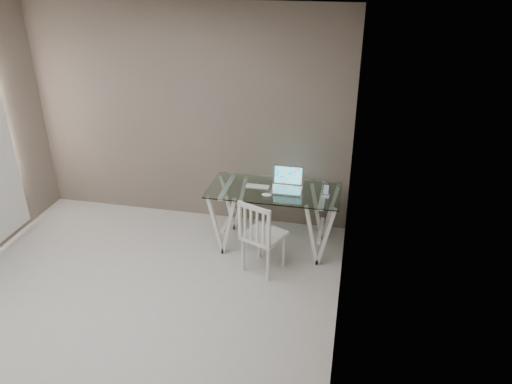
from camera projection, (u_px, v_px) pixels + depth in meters
room at (88, 157)px, 3.98m from camera, size 4.50×4.52×2.71m
desk at (274, 218)px, 5.80m from camera, size 1.50×0.70×0.75m
chair at (260, 234)px, 5.29m from camera, size 0.52×0.52×0.87m
laptop at (287, 184)px, 5.65m from camera, size 0.35×0.28×0.24m
keyboard at (257, 187)px, 5.71m from camera, size 0.29×0.12×0.01m
mouse at (267, 195)px, 5.49m from camera, size 0.11×0.07×0.04m
phone_dock at (326, 193)px, 5.48m from camera, size 0.08×0.08×0.15m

